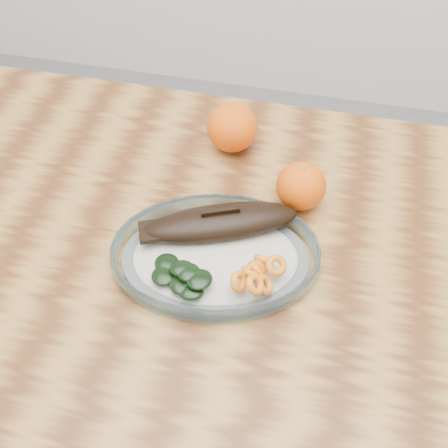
# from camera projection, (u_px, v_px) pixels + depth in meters

# --- Properties ---
(ground) EXTENTS (3.00, 3.00, 0.00)m
(ground) POSITION_uv_depth(u_px,v_px,m) (218.00, 431.00, 1.45)
(ground) COLOR slate
(ground) RESTS_ON ground
(dining_table) EXTENTS (1.20, 0.80, 0.75)m
(dining_table) POSITION_uv_depth(u_px,v_px,m) (216.00, 287.00, 0.96)
(dining_table) COLOR #583014
(dining_table) RESTS_ON ground
(plated_meal) EXTENTS (0.68, 0.68, 0.08)m
(plated_meal) POSITION_uv_depth(u_px,v_px,m) (216.00, 252.00, 0.86)
(plated_meal) COLOR white
(plated_meal) RESTS_ON dining_table
(orange_left) EXTENTS (0.09, 0.09, 0.09)m
(orange_left) POSITION_uv_depth(u_px,v_px,m) (232.00, 128.00, 1.02)
(orange_left) COLOR #FF4A05
(orange_left) RESTS_ON dining_table
(orange_right) EXTENTS (0.08, 0.08, 0.08)m
(orange_right) POSITION_uv_depth(u_px,v_px,m) (301.00, 186.00, 0.92)
(orange_right) COLOR #FF4A05
(orange_right) RESTS_ON dining_table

